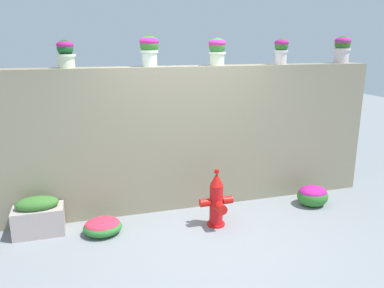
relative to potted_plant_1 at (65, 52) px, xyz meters
The scene contains 11 objects.
ground_plane 3.04m from the potted_plant_1, 37.75° to the right, with size 24.00×24.00×0.00m, color gray.
stone_wall 2.01m from the potted_plant_1, ahead, with size 5.95×0.36×2.10m, color gray.
potted_plant_1 is the anchor object (origin of this frame).
potted_plant_2 1.09m from the potted_plant_1, ahead, with size 0.26×0.26×0.41m.
potted_plant_3 2.07m from the potted_plant_1, ahead, with size 0.25×0.25×0.39m.
potted_plant_4 3.09m from the potted_plant_1, ahead, with size 0.21×0.21×0.38m.
potted_plant_5 4.21m from the potted_plant_1, ahead, with size 0.26×0.26×0.42m.
fire_hydrant 2.77m from the potted_plant_1, 24.84° to the right, with size 0.46×0.37×0.80m.
flower_bush_left 2.29m from the potted_plant_1, 64.72° to the right, with size 0.50×0.45×0.21m.
flower_bush_right 4.10m from the potted_plant_1, 10.11° to the right, with size 0.48×0.43×0.32m.
planter_box 2.14m from the potted_plant_1, 141.88° to the right, with size 0.63×0.35×0.51m.
Camera 1 is at (-1.48, -4.09, 2.42)m, focal length 35.88 mm.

